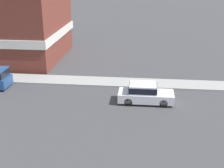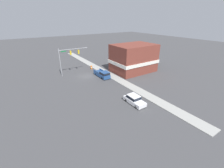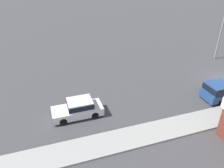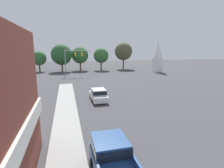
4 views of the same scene
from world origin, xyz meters
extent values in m
plane|color=#424244|center=(0.00, 0.00, 0.00)|extent=(200.00, 200.00, 0.00)
cube|color=#9E9E99|center=(-5.70, 0.00, 0.07)|extent=(2.40, 60.00, 0.14)
cylinder|color=gray|center=(5.58, -3.53, 3.71)|extent=(0.22, 0.22, 7.41)
cylinder|color=gray|center=(1.68, -3.53, 6.91)|extent=(7.81, 0.18, 0.18)
cube|color=gold|center=(2.58, -3.53, 6.05)|extent=(0.36, 0.36, 1.05)
sphere|color=yellow|center=(2.58, -3.73, 6.36)|extent=(0.22, 0.22, 0.22)
cube|color=gold|center=(0.37, -3.53, 6.05)|extent=(0.36, 0.36, 1.05)
sphere|color=yellow|center=(0.37, -3.73, 6.36)|extent=(0.22, 0.22, 0.22)
cube|color=#196B38|center=(4.38, -3.53, 6.62)|extent=(1.40, 0.04, 0.30)
cylinder|color=black|center=(-2.31, 19.18, 0.33)|extent=(0.22, 0.66, 0.66)
cylinder|color=black|center=(-0.65, 19.18, 0.33)|extent=(0.22, 0.66, 0.66)
cylinder|color=black|center=(-2.31, 16.41, 0.33)|extent=(0.22, 0.66, 0.66)
cylinder|color=black|center=(-0.65, 16.41, 0.33)|extent=(0.22, 0.66, 0.66)
cube|color=silver|center=(-1.48, 17.80, 0.54)|extent=(1.88, 4.48, 0.72)
cube|color=silver|center=(-1.48, 17.53, 1.25)|extent=(1.73, 2.15, 0.70)
cube|color=black|center=(-1.48, 17.53, 1.25)|extent=(1.75, 2.23, 0.49)
cylinder|color=black|center=(-4.19, 4.29, 0.33)|extent=(0.22, 0.66, 0.66)
cylinder|color=black|center=(-2.40, 4.29, 0.33)|extent=(0.22, 0.66, 0.66)
cylinder|color=black|center=(-4.19, 0.71, 0.33)|extent=(0.22, 0.66, 0.66)
cylinder|color=black|center=(-2.40, 0.71, 0.33)|extent=(0.22, 0.66, 0.66)
cube|color=navy|center=(-3.29, 2.50, 0.61)|extent=(2.01, 5.76, 0.85)
cube|color=navy|center=(-3.29, 4.09, 1.42)|extent=(1.91, 2.19, 0.78)
cube|color=black|center=(-3.29, 4.09, 1.42)|extent=(1.93, 2.28, 0.55)
cube|color=navy|center=(-4.24, 1.25, 1.21)|extent=(0.12, 3.27, 0.35)
cube|color=navy|center=(-2.35, 1.25, 1.21)|extent=(0.12, 3.27, 0.35)
cylinder|color=orange|center=(-3.90, -5.04, 0.48)|extent=(0.55, 0.55, 0.96)
cylinder|color=white|center=(-3.90, -5.04, 0.53)|extent=(0.56, 0.56, 0.17)
cube|color=brown|center=(-13.31, 3.51, 3.88)|extent=(11.82, 8.27, 7.75)
cube|color=silver|center=(-13.31, 3.51, 3.05)|extent=(12.12, 8.57, 0.90)
camera|label=1|loc=(22.00, 17.52, 10.52)|focal=50.00mm
camera|label=2|loc=(15.01, 35.44, 14.58)|focal=24.00mm
camera|label=3|loc=(-17.51, 19.92, 12.22)|focal=35.00mm
camera|label=4|loc=(-5.45, -4.65, 6.71)|focal=28.00mm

